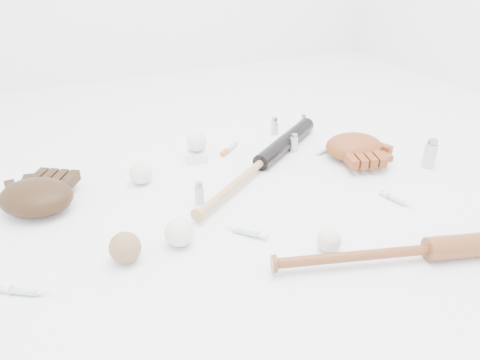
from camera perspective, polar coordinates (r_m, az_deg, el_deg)
name	(u,v)px	position (r m, az deg, el deg)	size (l,w,h in m)	color
bat_dark	(261,162)	(1.67, 2.62, 2.17)	(0.85, 0.06, 0.06)	black
bat_wood	(430,249)	(1.33, 22.19, -7.81)	(0.89, 0.07, 0.07)	brown
glove_dark	(36,197)	(1.55, -23.60, -1.87)	(0.27, 0.27, 0.10)	black
glove_tan	(354,146)	(1.80, 13.75, 3.99)	(0.26, 0.26, 0.09)	brown
trading_card	(16,190)	(1.72, -25.62, -1.06)	(0.06, 0.08, 0.00)	gold
pedestal	(197,156)	(1.74, -5.24, 2.98)	(0.07, 0.07, 0.04)	white
baseball_on_pedestal	(197,142)	(1.72, -5.32, 4.66)	(0.07, 0.07, 0.07)	silver
baseball_left	(179,232)	(1.29, -7.44, -6.35)	(0.08, 0.08, 0.08)	silver
baseball_upper	(141,173)	(1.61, -12.00, 0.84)	(0.08, 0.08, 0.08)	silver
baseball_mid	(329,240)	(1.29, 10.80, -7.20)	(0.07, 0.07, 0.07)	silver
baseball_aged	(125,248)	(1.26, -13.84, -8.01)	(0.08, 0.08, 0.08)	olive
syringe_0	(24,292)	(1.26, -24.80, -12.27)	(0.15, 0.03, 0.02)	#ADBCC6
syringe_1	(246,232)	(1.34, 0.77, -6.40)	(0.15, 0.03, 0.02)	#ADBCC6
syringe_2	(231,148)	(1.82, -1.13, 3.98)	(0.16, 0.03, 0.02)	#ADBCC6
syringe_3	(396,200)	(1.57, 18.47, -2.29)	(0.14, 0.02, 0.02)	#ADBCC6
syringe_4	(325,151)	(1.83, 10.31, 3.52)	(0.14, 0.02, 0.02)	#ADBCC6
vial_0	(303,122)	(2.03, 7.74, 7.08)	(0.02, 0.02, 0.06)	#B3BCC4
vial_1	(275,126)	(1.96, 4.24, 6.60)	(0.03, 0.03, 0.07)	#B3BCC4
vial_2	(294,143)	(1.81, 6.60, 4.52)	(0.03, 0.03, 0.07)	#B3BCC4
vial_3	(430,153)	(1.81, 22.18, 3.03)	(0.05, 0.05, 0.11)	#B3BCC4
vial_4	(199,193)	(1.47, -4.99, -1.59)	(0.03, 0.03, 0.07)	#B3BCC4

